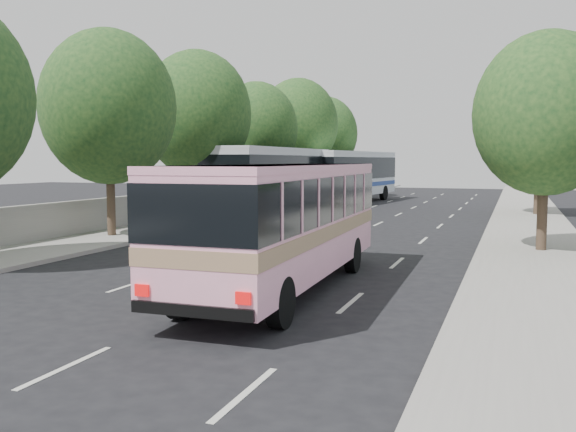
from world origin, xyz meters
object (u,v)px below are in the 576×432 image
at_px(pink_bus, 284,213).
at_px(pink_taxi, 323,217).
at_px(tour_coach_front, 273,175).
at_px(white_pickup, 287,207).
at_px(tour_coach_rear, 351,172).

xyz_separation_m(pink_bus, pink_taxi, (-2.81, 12.41, -1.27)).
bearing_deg(tour_coach_front, pink_bus, -67.26).
distance_m(pink_bus, tour_coach_front, 22.18).
xyz_separation_m(white_pickup, tour_coach_rear, (-0.00, 14.44, 1.74)).
xyz_separation_m(white_pickup, tour_coach_front, (-1.80, 2.44, 1.78)).
bearing_deg(tour_coach_rear, tour_coach_front, -91.33).
relative_size(pink_taxi, white_pickup, 0.92).
height_order(white_pickup, tour_coach_rear, tour_coach_rear).
xyz_separation_m(pink_taxi, white_pickup, (-3.90, 5.63, -0.06)).
xyz_separation_m(pink_taxi, tour_coach_rear, (-3.90, 20.07, 1.69)).
bearing_deg(pink_bus, tour_coach_front, 110.85).
relative_size(pink_taxi, tour_coach_front, 0.32).
xyz_separation_m(tour_coach_front, tour_coach_rear, (1.80, 12.00, -0.04)).
distance_m(pink_bus, tour_coach_rear, 33.16).
relative_size(white_pickup, tour_coach_rear, 0.35).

